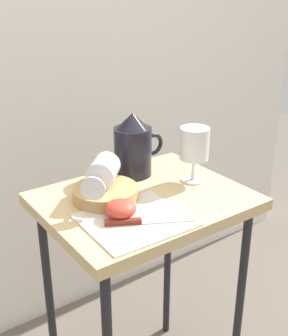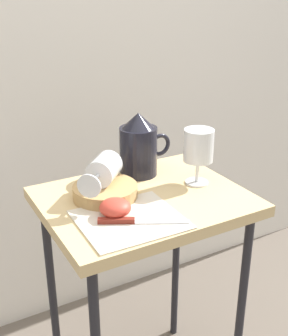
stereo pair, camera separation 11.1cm
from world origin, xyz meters
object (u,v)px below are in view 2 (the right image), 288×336
Objects in this scene: basket_tray at (105,192)px; wine_glass_tipped_near at (103,170)px; pitcher at (139,150)px; table at (144,223)px; wine_glass_upright at (198,148)px; apple_half_left at (115,208)px; knife at (130,221)px.

wine_glass_tipped_near reaches higher than basket_tray.
table is at bearing -113.49° from pitcher.
pitcher reaches higher than wine_glass_tipped_near.
wine_glass_upright is 2.06× the size of apple_half_left.
table is at bearing -179.05° from wine_glass_upright.
apple_half_left is at bearing -151.02° from table.
knife is at bearing -131.92° from table.
table is at bearing 28.98° from apple_half_left.
pitcher is at bearing 57.27° from knife.
basket_tray is 2.21× the size of apple_half_left.
pitcher reaches higher than apple_half_left.
table is 0.17m from knife.
wine_glass_tipped_near is at bearing 85.63° from knife.
apple_half_left reaches higher than basket_tray.
apple_half_left reaches higher than table.
basket_tray is 0.11m from apple_half_left.
pitcher is 1.18× the size of wine_glass_upright.
wine_glass_upright is 0.31m from knife.
table is 4.46× the size of wine_glass_upright.
pitcher reaches higher than wine_glass_upright.
wine_glass_tipped_near is (-0.15, -0.08, -0.00)m from pitcher.
wine_glass_upright is (0.17, 0.00, 0.18)m from table.
wine_glass_tipped_near is at bearing 145.76° from table.
wine_glass_tipped_near is 0.18m from knife.
knife is (-0.10, -0.11, 0.09)m from table.
wine_glass_tipped_near is at bearing 167.60° from wine_glass_upright.
apple_half_left is (-0.02, -0.10, 0.01)m from basket_tray.
wine_glass_tipped_near is at bearing -152.13° from pitcher.
basket_tray is at bearing 78.38° from apple_half_left.
basket_tray is 1.07× the size of wine_glass_tipped_near.
basket_tray is at bearing 171.51° from wine_glass_upright.
basket_tray is at bearing -147.97° from pitcher.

